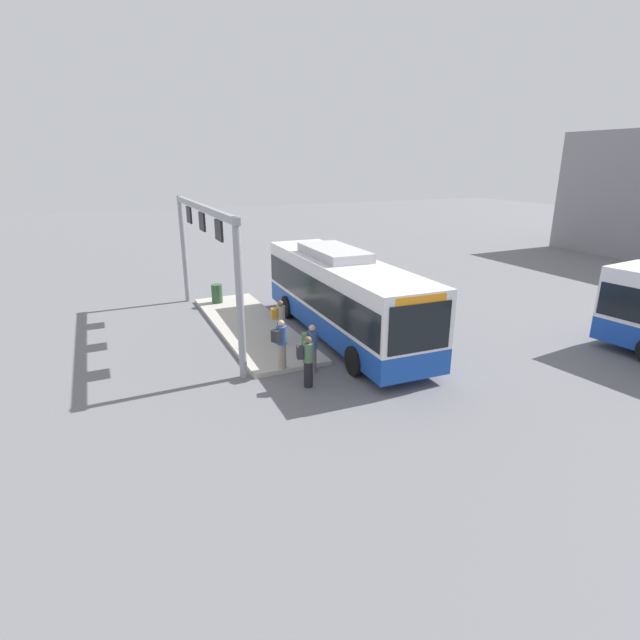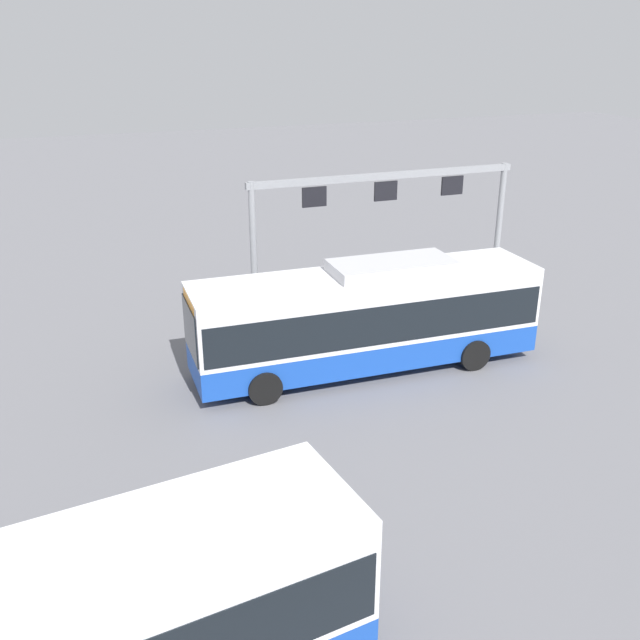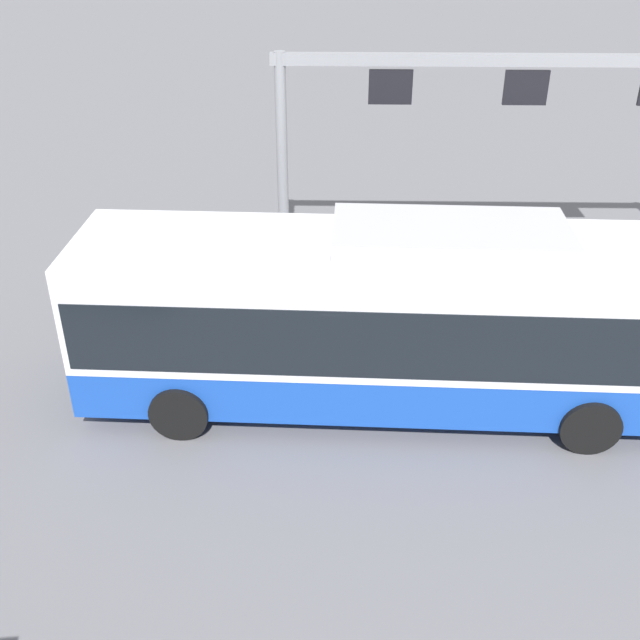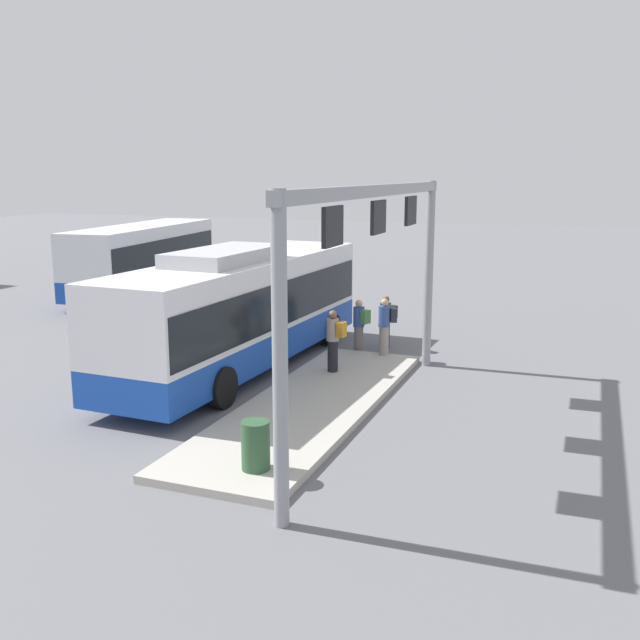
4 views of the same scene
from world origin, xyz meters
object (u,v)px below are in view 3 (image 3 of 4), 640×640
(bus_main, at_px, (396,314))
(person_waiting_near, at_px, (252,290))
(person_waiting_mid, at_px, (209,277))
(person_boarding, at_px, (274,264))
(person_waiting_far, at_px, (380,282))

(bus_main, height_order, person_waiting_near, bus_main)
(bus_main, bearing_deg, person_waiting_mid, -37.78)
(bus_main, bearing_deg, person_boarding, -53.73)
(person_waiting_near, height_order, person_waiting_mid, same)
(person_waiting_mid, bearing_deg, person_waiting_near, 73.95)
(person_waiting_mid, bearing_deg, person_waiting_far, 97.09)
(bus_main, relative_size, person_waiting_far, 6.52)
(bus_main, xyz_separation_m, person_boarding, (2.36, -3.44, -0.76))
(person_boarding, xyz_separation_m, person_waiting_far, (-2.24, 0.78, 0.00))
(bus_main, xyz_separation_m, person_waiting_mid, (3.73, -3.09, -0.92))
(person_waiting_near, bearing_deg, person_waiting_far, 113.85)
(person_waiting_far, bearing_deg, bus_main, 8.97)
(bus_main, height_order, person_boarding, bus_main)
(bus_main, bearing_deg, person_waiting_near, -40.68)
(person_waiting_mid, bearing_deg, bus_main, 64.24)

